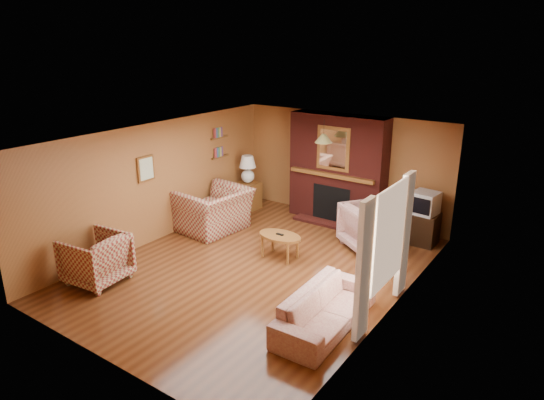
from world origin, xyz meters
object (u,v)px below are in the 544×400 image
Objects in this scene: side_table at (248,196)px; tv_stand at (422,228)px; table_lamp at (248,168)px; floral_armchair at (370,227)px; coffee_table at (280,238)px; fireplace at (337,170)px; floral_sofa at (326,309)px; plaid_armchair at (96,259)px; crt_tv at (425,203)px; plaid_loveseat at (214,210)px.

side_table reaches higher than tv_stand.
table_lamp is 4.22m from tv_stand.
floral_armchair is 1.14× the size of coffee_table.
side_table is at bearing -165.71° from fireplace.
side_table is at bearing 26.96° from floral_armchair.
side_table is at bearing 139.58° from coffee_table.
floral_sofa is (1.90, -3.92, -0.90)m from fireplace.
plaid_armchair is at bearing -88.05° from table_lamp.
crt_tv is at bearing 47.98° from coffee_table.
fireplace is at bearing 14.29° from side_table.
fireplace is at bearing 14.29° from table_lamp.
table_lamp is (0.00, 0.00, 0.70)m from side_table.
plaid_loveseat is at bearing 172.12° from plaid_armchair.
table_lamp reaches higher than tv_stand.
fireplace reaches higher than table_lamp.
fireplace is 4.45× the size of crt_tv.
plaid_armchair is 0.48× the size of floral_sofa.
side_table is (-0.15, 4.41, -0.10)m from plaid_armchair.
crt_tv reaches higher than coffee_table.
table_lamp is (-4.00, 3.39, 0.74)m from floral_sofa.
floral_armchair is 1.49× the size of side_table.
plaid_armchair is 1.41× the size of table_lamp.
table_lamp is at bearing -175.26° from crt_tv.
coffee_table is at bearing 135.82° from plaid_armchair.
tv_stand is at bearing -5.15° from fireplace.
plaid_armchair is 1.73× the size of crt_tv.
floral_sofa is at bearing -92.30° from crt_tv.
crt_tv reaches higher than tv_stand.
floral_sofa is (3.85, 1.03, -0.14)m from plaid_armchair.
crt_tv reaches higher than floral_sofa.
plaid_loveseat is 1.43× the size of floral_armchair.
side_table is at bearing 176.04° from plaid_armchair.
floral_sofa is at bearing 137.00° from floral_armchair.
crt_tv is at bearing 120.69° from plaid_loveseat.
plaid_armchair is 5.09m from floral_armchair.
coffee_table is 1.31× the size of side_table.
floral_armchair reaches higher than coffee_table.
plaid_armchair is 1.42× the size of side_table.
side_table is 4.20m from crt_tv.
coffee_table is (-1.83, 1.54, 0.12)m from floral_sofa.
plaid_armchair reaches higher than tv_stand.
plaid_armchair is at bearing 3.20° from plaid_loveseat.
fireplace is at bearing 143.14° from plaid_loveseat.
tv_stand is (4.15, 0.35, -0.01)m from side_table.
coffee_table is at bearing -40.42° from side_table.
side_table is (-3.38, 0.48, -0.12)m from floral_armchair.
tv_stand is (0.77, 0.83, -0.13)m from floral_armchair.
plaid_armchair is 3.26m from coffee_table.
plaid_armchair is 6.23m from crt_tv.
fireplace reaches higher than coffee_table.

